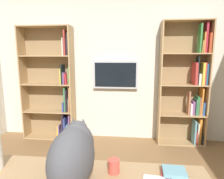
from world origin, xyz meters
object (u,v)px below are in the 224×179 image
bookshelf_right (54,88)px  bookshelf_left (189,85)px  wall_mounted_tv (115,75)px  cat (73,153)px  desk_book_stack (174,173)px  coffee_mug (114,166)px

bookshelf_right → bookshelf_left: bearing=179.9°
wall_mounted_tv → cat: 2.42m
wall_mounted_tv → desk_book_stack: size_ratio=4.77×
cat → coffee_mug: size_ratio=5.91×
bookshelf_left → cat: bearing=60.4°
bookshelf_right → cat: bearing=114.9°
bookshelf_left → wall_mounted_tv: bookshelf_left is taller
cat → desk_book_stack: bearing=-167.9°
bookshelf_right → wall_mounted_tv: 1.16m
wall_mounted_tv → desk_book_stack: 2.38m
cat → bookshelf_left: bearing=-119.6°
desk_book_stack → coffee_mug: bearing=0.4°
bookshelf_left → bookshelf_right: 2.40m
bookshelf_right → coffee_mug: 2.56m
bookshelf_left → wall_mounted_tv: bearing=-3.8°
bookshelf_left → bookshelf_right: bearing=-0.1°
coffee_mug → desk_book_stack: 0.40m
wall_mounted_tv → cat: wall_mounted_tv is taller
bookshelf_left → cat: bookshelf_left is taller
bookshelf_right → coffee_mug: (-1.32, 2.19, -0.17)m
cat → coffee_mug: 0.32m
bookshelf_right → desk_book_stack: bookshelf_right is taller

